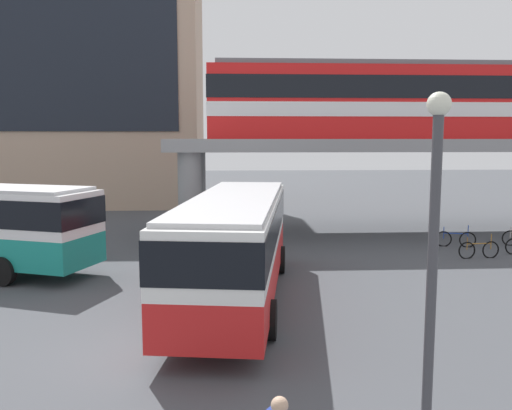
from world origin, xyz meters
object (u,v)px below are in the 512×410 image
station_building (40,71)px  train (408,100)px  bus_main (235,237)px  bicycle_blue (456,239)px  bicycle_brown (479,250)px

station_building → train: (23.31, -14.77, -3.13)m
bus_main → bicycle_blue: bearing=36.9°
train → bicycle_blue: bearing=-74.0°
station_building → train: size_ratio=1.17×
bicycle_brown → bicycle_blue: bearing=89.0°
station_building → bus_main: station_building is taller
train → bicycle_blue: (1.12, -3.90, -6.51)m
station_building → bicycle_brown: station_building is taller
train → bicycle_brown: 9.10m
station_building → bicycle_brown: (24.39, -21.04, -9.64)m
bus_main → bicycle_brown: bus_main is taller
bus_main → bicycle_blue: bus_main is taller
station_building → bicycle_brown: bearing=-40.8°
bus_main → station_building: bearing=118.4°
train → bicycle_blue: 7.67m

